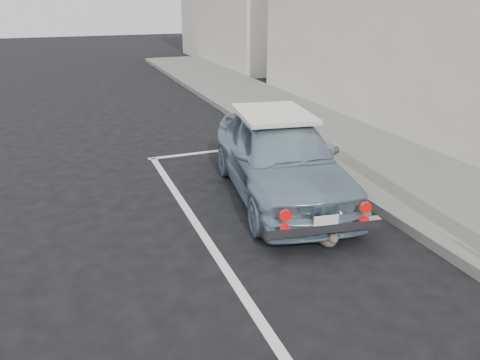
{
  "coord_description": "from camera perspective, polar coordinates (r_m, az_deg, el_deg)",
  "views": [
    {
      "loc": [
        -2.53,
        -2.71,
        3.15
      ],
      "look_at": [
        -0.34,
        2.95,
        0.75
      ],
      "focal_mm": 35.0,
      "sensor_mm": 36.0,
      "label": 1
    }
  ],
  "objects": [
    {
      "name": "ground",
      "position": [
        4.87,
        17.59,
        -20.0
      ],
      "size": [
        80.0,
        80.0,
        0.0
      ],
      "primitive_type": "plane",
      "color": "black",
      "rests_on": "ground"
    },
    {
      "name": "pline_front",
      "position": [
        10.19,
        -2.82,
        3.56
      ],
      "size": [
        3.0,
        0.12,
        0.01
      ],
      "primitive_type": "cube",
      "color": "silver",
      "rests_on": "ground"
    },
    {
      "name": "retro_coupe",
      "position": [
        7.72,
        4.85,
        2.97
      ],
      "size": [
        2.22,
        4.26,
        1.38
      ],
      "rotation": [
        0.0,
        0.0,
        -0.15
      ],
      "color": "#748DA0",
      "rests_on": "ground"
    },
    {
      "name": "cat",
      "position": [
        6.43,
        10.58,
        -6.97
      ],
      "size": [
        0.24,
        0.5,
        0.26
      ],
      "rotation": [
        0.0,
        0.0,
        0.08
      ],
      "color": "#78665B",
      "rests_on": "ground"
    },
    {
      "name": "pline_side",
      "position": [
        6.72,
        -4.65,
        -6.42
      ],
      "size": [
        0.12,
        7.0,
        0.01
      ],
      "primitive_type": "cube",
      "color": "silver",
      "rests_on": "ground"
    },
    {
      "name": "sidewalk",
      "position": [
        8.03,
        27.03,
        -3.46
      ],
      "size": [
        2.8,
        40.0,
        0.15
      ],
      "primitive_type": "cube",
      "color": "#62635E",
      "rests_on": "ground"
    }
  ]
}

